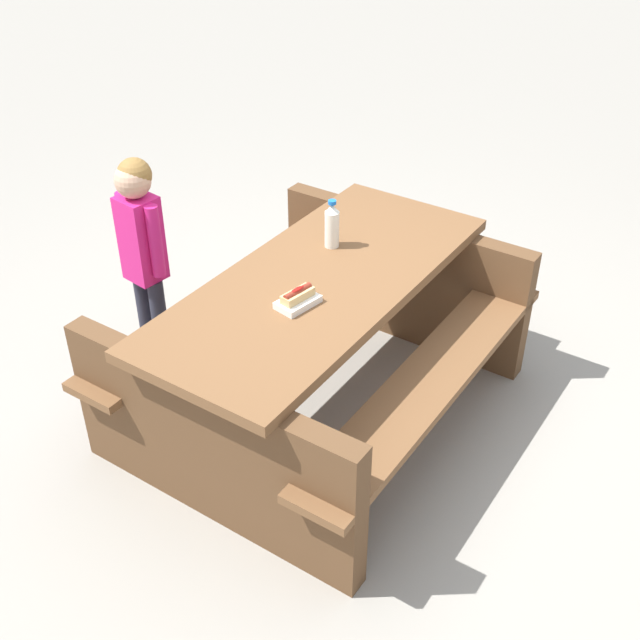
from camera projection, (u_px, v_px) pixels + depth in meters
The scene contains 5 objects.
ground_plane at pixel (320, 409), 3.86m from camera, with size 30.00×30.00×0.00m, color gray.
picnic_table at pixel (320, 334), 3.60m from camera, with size 1.87×1.49×0.75m.
soda_bottle at pixel (332, 225), 3.60m from camera, with size 0.07×0.07×0.23m.
hotdog_tray at pixel (298, 299), 3.23m from camera, with size 0.20×0.15×0.08m.
child_in_coat at pixel (142, 239), 3.77m from camera, with size 0.19×0.28×1.13m.
Camera 1 is at (2.51, 1.50, 2.55)m, focal length 44.43 mm.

